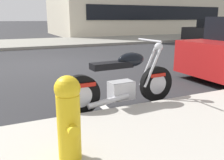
{
  "coord_description": "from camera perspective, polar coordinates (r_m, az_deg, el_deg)",
  "views": [
    {
      "loc": [
        -1.51,
        -7.73,
        1.46
      ],
      "look_at": [
        0.13,
        -4.19,
        0.47
      ],
      "focal_mm": 39.17,
      "sensor_mm": 36.0,
      "label": 1
    }
  ],
  "objects": [
    {
      "name": "parked_motorcycle",
      "position": [
        4.02,
        2.46,
        -0.64
      ],
      "size": [
        2.08,
        0.62,
        1.12
      ],
      "rotation": [
        0.0,
        0.0,
        0.05
      ],
      "color": "black",
      "rests_on": "ground"
    },
    {
      "name": "fire_hydrant",
      "position": [
        2.33,
        -10.1,
        -8.32
      ],
      "size": [
        0.24,
        0.36,
        0.82
      ],
      "color": "gold",
      "rests_on": "sidewalk_near_curb"
    },
    {
      "name": "sidewalk_far_curb",
      "position": [
        20.02,
        17.89,
        9.59
      ],
      "size": [
        120.0,
        5.0,
        0.14
      ],
      "primitive_type": "cube",
      "color": "gray",
      "rests_on": "ground"
    },
    {
      "name": "ground_plane",
      "position": [
        8.01,
        -13.62,
        3.34
      ],
      "size": [
        260.0,
        260.0,
        0.0
      ],
      "primitive_type": "plane",
      "color": "#28282B"
    },
    {
      "name": "parking_stall_stripe",
      "position": [
        4.39,
        -3.29,
        -5.16
      ],
      "size": [
        0.12,
        2.2,
        0.01
      ],
      "primitive_type": "cube",
      "color": "silver",
      "rests_on": "ground"
    },
    {
      "name": "car_opposite_curb",
      "position": [
        17.43,
        23.47,
        10.45
      ],
      "size": [
        4.75,
        2.04,
        1.39
      ],
      "rotation": [
        0.0,
        0.0,
        3.21
      ],
      "color": "black",
      "rests_on": "ground"
    }
  ]
}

